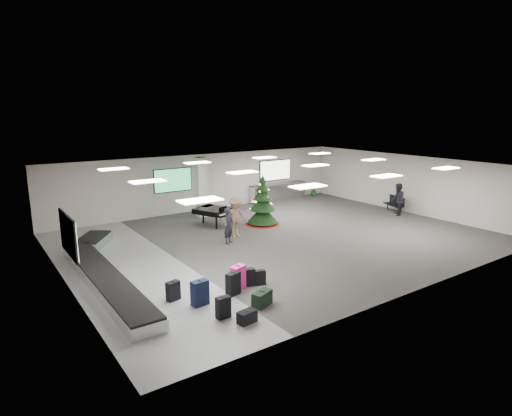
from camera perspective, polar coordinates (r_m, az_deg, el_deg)
ground at (r=19.26m, az=3.24°, el=-4.03°), size 18.00×18.00×0.00m
room_envelope at (r=19.02m, az=1.18°, el=2.99°), size 18.02×14.02×3.21m
baggage_carousel at (r=15.78m, az=-19.85°, el=-7.85°), size 2.28×9.71×0.43m
service_counter at (r=27.22m, az=2.95°, el=2.16°), size 4.05×0.65×1.08m
suitcase_0 at (r=12.09m, az=-4.40°, el=-13.07°), size 0.40×0.23×0.63m
suitcase_1 at (r=13.44m, az=-3.07°, el=-10.05°), size 0.51×0.36×0.74m
pink_suitcase at (r=13.79m, az=-2.42°, el=-9.28°), size 0.57×0.43×0.81m
suitcase_3 at (r=14.09m, az=-0.98°, el=-9.22°), size 0.42×0.29×0.60m
navy_suitcase at (r=12.85m, az=-7.49°, el=-11.17°), size 0.52×0.34×0.78m
green_duffel at (r=12.79m, az=0.81°, el=-11.96°), size 0.73×0.54×0.46m
suitcase_7 at (r=14.18m, az=0.57°, el=-9.24°), size 0.39×0.30×0.52m
suitcase_8 at (r=13.31m, az=-10.99°, el=-10.80°), size 0.45×0.32×0.61m
black_duffel at (r=11.86m, az=-1.20°, el=-14.30°), size 0.56×0.37×0.36m
christmas_tree at (r=21.38m, az=0.88°, el=0.18°), size 1.84×1.84×2.62m
grand_piano at (r=21.32m, az=-5.65°, el=-0.40°), size 1.93×2.15×1.01m
bench at (r=25.48m, az=17.98°, el=0.68°), size 0.87×1.44×0.87m
traveler_a at (r=18.34m, az=-3.66°, el=-2.37°), size 0.68×0.62×1.56m
traveler_b at (r=19.24m, az=-2.71°, el=-1.20°), size 1.22×0.73×1.84m
traveler_bench at (r=24.42m, az=18.36°, el=1.08°), size 1.09×1.07×1.76m
potted_plant_left at (r=25.91m, az=1.03°, el=1.42°), size 0.64×0.62×0.91m
potted_plant_right at (r=28.98m, az=7.67°, el=2.35°), size 0.56×0.56×0.73m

